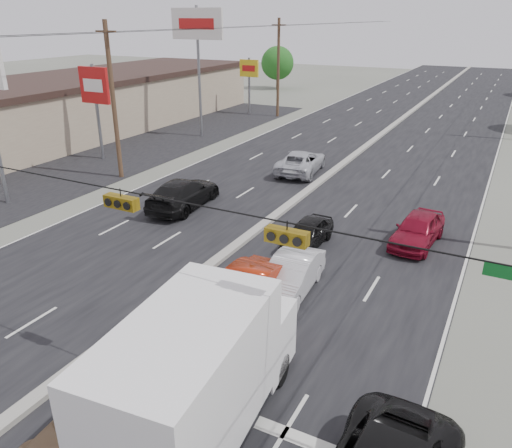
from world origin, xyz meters
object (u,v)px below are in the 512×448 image
at_px(utility_pole_left_c, 278,68).
at_px(pole_sign_billboard, 197,32).
at_px(queue_car_b, 290,277).
at_px(oncoming_near, 183,194).
at_px(red_sedan, 244,292).
at_px(box_truck, 201,374).
at_px(tan_sedan, 114,414).
at_px(utility_pole_left_b, 113,101).
at_px(oncoming_far, 301,162).
at_px(queue_car_a, 307,233).
at_px(queue_car_e, 418,230).
at_px(pole_sign_far, 249,73).
at_px(tree_left_far, 277,63).
at_px(pole_sign_mid, 95,91).

bearing_deg(utility_pole_left_c, pole_sign_billboard, -99.46).
relative_size(queue_car_b, oncoming_near, 0.79).
xyz_separation_m(red_sedan, queue_car_b, (0.99, 1.96, -0.05)).
bearing_deg(box_truck, tan_sedan, -154.17).
relative_size(utility_pole_left_b, pole_sign_billboard, 0.91).
relative_size(pole_sign_billboard, oncoming_far, 1.99).
height_order(utility_pole_left_c, oncoming_near, utility_pole_left_c).
bearing_deg(queue_car_a, utility_pole_left_b, 165.46).
bearing_deg(tan_sedan, queue_car_b, 84.23).
bearing_deg(queue_car_e, red_sedan, -111.45).
height_order(utility_pole_left_b, pole_sign_billboard, pole_sign_billboard).
distance_m(utility_pole_left_b, oncoming_near, 8.80).
relative_size(pole_sign_billboard, queue_car_b, 2.45).
height_order(pole_sign_far, tree_left_far, tree_left_far).
height_order(pole_sign_mid, box_truck, pole_sign_mid).
bearing_deg(utility_pole_left_b, queue_car_b, -28.16).
bearing_deg(tan_sedan, pole_sign_far, 114.59).
bearing_deg(box_truck, queue_car_e, 74.66).
xyz_separation_m(queue_car_b, queue_car_e, (3.53, 7.05, 0.02)).
height_order(pole_sign_billboard, queue_car_b, pole_sign_billboard).
relative_size(box_truck, tan_sedan, 1.36).
bearing_deg(utility_pole_left_b, queue_car_a, -15.85).
height_order(utility_pole_left_b, tree_left_far, utility_pole_left_b).
height_order(utility_pole_left_b, pole_sign_far, utility_pole_left_b).
height_order(pole_sign_billboard, red_sedan, pole_sign_billboard).
height_order(pole_sign_billboard, queue_car_e, pole_sign_billboard).
relative_size(utility_pole_left_c, box_truck, 1.28).
height_order(red_sedan, queue_car_e, red_sedan).
distance_m(tree_left_far, box_truck, 67.18).
xyz_separation_m(pole_sign_mid, oncoming_near, (11.66, -5.81, -4.29)).
bearing_deg(pole_sign_mid, queue_car_e, -11.03).
bearing_deg(queue_car_e, box_truck, -94.76).
bearing_deg(tree_left_far, utility_pole_left_c, -64.59).
relative_size(queue_car_a, oncoming_near, 0.67).
relative_size(pole_sign_billboard, tree_left_far, 1.80).
bearing_deg(queue_car_a, pole_sign_mid, 160.98).
height_order(utility_pole_left_b, queue_car_b, utility_pole_left_b).
xyz_separation_m(pole_sign_far, tan_sedan, (19.00, -42.69, -3.57)).
bearing_deg(pole_sign_billboard, queue_car_a, -44.94).
bearing_deg(pole_sign_billboard, utility_pole_left_b, -81.25).
bearing_deg(pole_sign_mid, box_truck, -41.66).
relative_size(utility_pole_left_b, pole_sign_far, 1.67).
xyz_separation_m(box_truck, queue_car_b, (-0.94, 7.69, -1.24)).
height_order(tree_left_far, oncoming_far, tree_left_far).
distance_m(utility_pole_left_c, tree_left_far, 22.19).
height_order(utility_pole_left_c, pole_sign_far, utility_pole_left_c).
bearing_deg(pole_sign_far, pole_sign_billboard, -82.87).
distance_m(queue_car_b, oncoming_far, 16.58).
xyz_separation_m(utility_pole_left_c, box_truck, (17.44, -41.52, -3.13)).
bearing_deg(utility_pole_left_c, oncoming_near, -75.56).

